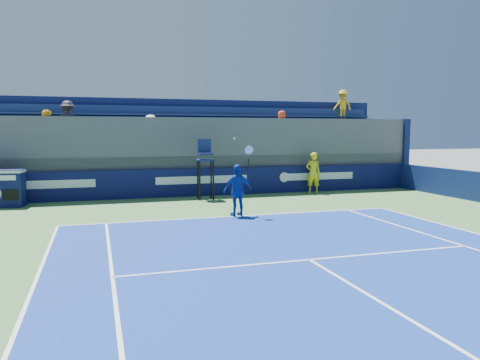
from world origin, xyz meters
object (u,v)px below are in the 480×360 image
object	(u,v)px
match_clock	(5,187)
umpire_chair	(205,162)
tennis_player	(238,190)
ball_person	(313,173)

from	to	relation	value
match_clock	umpire_chair	xyz separation A→B (m)	(7.51, -0.25, 0.79)
match_clock	umpire_chair	world-z (taller)	umpire_chair
umpire_chair	tennis_player	bearing A→B (deg)	-88.00
umpire_chair	ball_person	bearing A→B (deg)	5.53
match_clock	umpire_chair	distance (m)	7.55
match_clock	tennis_player	bearing A→B (deg)	-29.71
umpire_chair	tennis_player	distance (m)	4.16
match_clock	tennis_player	world-z (taller)	tennis_player
ball_person	tennis_player	bearing A→B (deg)	51.57
ball_person	tennis_player	xyz separation A→B (m)	(-4.96, -4.60, -0.06)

